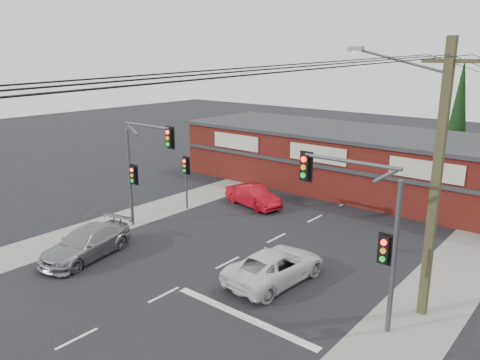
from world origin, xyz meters
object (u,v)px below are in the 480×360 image
Objects in this scene: utility_pole at (433,173)px; white_suv at (275,266)px; red_sedan at (253,196)px; silver_suv at (86,243)px; shop_building at (358,160)px.

white_suv is at bearing -166.24° from utility_pole.
utility_pole is (12.69, -6.10, 4.72)m from red_sedan.
shop_building is at bearing 64.02° from silver_suv.
shop_building is 2.73× the size of utility_pole.
utility_pole is (5.64, 1.38, 4.71)m from white_suv.
white_suv is 10.28m from red_sedan.
red_sedan is at bearing -42.63° from white_suv.
silver_suv is at bearing 28.34° from white_suv.
shop_building is at bearing -11.28° from red_sedan.
utility_pole reaches higher than white_suv.
shop_building is (-3.72, 15.38, 1.45)m from white_suv.
red_sedan is at bearing -112.84° from shop_building.
red_sedan is (-7.05, 7.48, -0.01)m from white_suv.
utility_pole is at bearing -56.24° from shop_building.
utility_pole reaches higher than shop_building.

